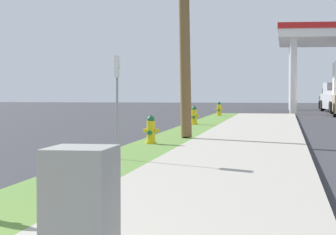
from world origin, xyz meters
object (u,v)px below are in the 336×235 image
object	(u,v)px
car_black_by_near_pump	(334,100)
fire_hydrant_second	(151,131)
fire_hydrant_third	(194,116)
utility_cabinet	(81,234)
fire_hydrant_fourth	(219,110)
street_sign_post	(117,85)

from	to	relation	value
car_black_by_near_pump	fire_hydrant_second	bearing A→B (deg)	-100.35
fire_hydrant_second	car_black_by_near_pump	world-z (taller)	car_black_by_near_pump
fire_hydrant_second	fire_hydrant_third	size ratio (longest dim) A/B	1.00
utility_cabinet	car_black_by_near_pump	bearing A→B (deg)	84.73
fire_hydrant_second	utility_cabinet	xyz separation A→B (m)	(2.14, -14.82, 0.16)
fire_hydrant_fourth	car_black_by_near_pump	distance (m)	19.20
fire_hydrant_third	utility_cabinet	size ratio (longest dim) A/B	0.70
utility_cabinet	fire_hydrant_third	bearing A→B (deg)	95.08
fire_hydrant_third	utility_cabinet	bearing A→B (deg)	-84.92
utility_cabinet	street_sign_post	size ratio (longest dim) A/B	0.50
fire_hydrant_second	fire_hydrant_fourth	size ratio (longest dim) A/B	1.00
fire_hydrant_second	fire_hydrant_fourth	xyz separation A→B (m)	(-0.01, 21.02, 0.00)
fire_hydrant_second	utility_cabinet	distance (m)	14.98
utility_cabinet	fire_hydrant_fourth	bearing A→B (deg)	93.44
utility_cabinet	car_black_by_near_pump	size ratio (longest dim) A/B	0.23
fire_hydrant_second	car_black_by_near_pump	xyz separation A→B (m)	(7.10, 38.86, 0.28)
fire_hydrant_fourth	street_sign_post	size ratio (longest dim) A/B	0.35
street_sign_post	car_black_by_near_pump	distance (m)	43.85
car_black_by_near_pump	utility_cabinet	bearing A→B (deg)	-95.27
fire_hydrant_second	fire_hydrant_third	distance (m)	10.87
utility_cabinet	car_black_by_near_pump	distance (m)	53.91
fire_hydrant_second	fire_hydrant_fourth	world-z (taller)	same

